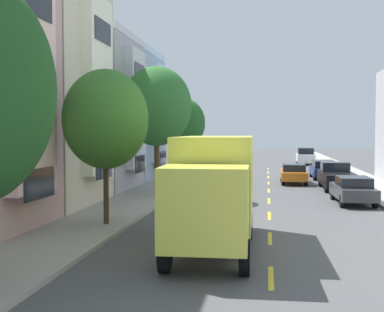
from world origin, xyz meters
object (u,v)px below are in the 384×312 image
parked_hatchback_silver (226,160)px  parked_sedan_charcoal (353,190)px  street_tree_farthest (183,123)px  parked_wagon_navy (323,169)px  parked_pickup_black (337,177)px  delivery_box_truck (215,186)px  street_tree_third (157,106)px  moving_orange_sedan (293,173)px  street_tree_second (106,119)px  parked_suv_white (305,156)px  parked_hatchback_champagne (221,164)px

parked_hatchback_silver → parked_sedan_charcoal: size_ratio=0.88×
street_tree_farthest → parked_wagon_navy: size_ratio=1.31×
parked_pickup_black → delivery_box_truck: bearing=-109.1°
street_tree_third → moving_orange_sedan: (8.20, 9.14, -4.48)m
street_tree_second → parked_pickup_black: 18.88m
delivery_box_truck → parked_hatchback_silver: delivery_box_truck is taller
moving_orange_sedan → parked_wagon_navy: bearing=57.9°
moving_orange_sedan → street_tree_third: bearing=-131.9°
parked_suv_white → parked_sedan_charcoal: size_ratio=1.06×
parked_hatchback_champagne → street_tree_second: bearing=-94.2°
parked_suv_white → parked_sedan_charcoal: parked_suv_white is taller
parked_hatchback_champagne → parked_wagon_navy: (8.67, -5.72, 0.05)m
street_tree_second → parked_sedan_charcoal: 14.02m
parked_pickup_black → moving_orange_sedan: parked_pickup_black is taller
parked_hatchback_champagne → moving_orange_sedan: 11.53m
moving_orange_sedan → parked_hatchback_champagne: bearing=122.1°
delivery_box_truck → parked_wagon_navy: 26.29m
parked_hatchback_silver → parked_sedan_charcoal: (8.82, -26.97, -0.01)m
street_tree_third → moving_orange_sedan: bearing=48.1°
street_tree_farthest → moving_orange_sedan: size_ratio=1.37×
street_tree_farthest → parked_hatchback_silver: size_ratio=1.55×
parked_hatchback_champagne → parked_wagon_navy: 10.39m
parked_wagon_navy → parked_hatchback_champagne: bearing=146.5°
street_tree_second → parked_wagon_navy: 25.31m
parked_wagon_navy → moving_orange_sedan: 4.78m
parked_wagon_navy → street_tree_farthest: bearing=-160.9°
street_tree_second → parked_hatchback_silver: size_ratio=1.52×
parked_hatchback_champagne → parked_sedan_charcoal: (8.68, -20.10, -0.01)m
street_tree_second → parked_suv_white: (10.65, 40.97, -3.27)m
street_tree_second → delivery_box_truck: size_ratio=0.78×
parked_suv_white → street_tree_second: bearing=-104.6°
street_tree_farthest → street_tree_second: bearing=-90.0°
parked_sedan_charcoal → parked_wagon_navy: bearing=90.1°
street_tree_third → parked_hatchback_champagne: (2.07, 18.92, -4.47)m
street_tree_third → parked_sedan_charcoal: bearing=-6.3°
parked_hatchback_champagne → parked_pickup_black: bearing=-56.7°
street_tree_farthest → parked_suv_white: size_ratio=1.28×
parked_hatchback_champagne → parked_sedan_charcoal: size_ratio=0.89×
delivery_box_truck → moving_orange_sedan: (3.60, 21.49, -1.27)m
street_tree_farthest → parked_pickup_black: 12.03m
street_tree_third → parked_wagon_navy: 17.57m
parked_hatchback_champagne → parked_hatchback_silver: bearing=91.2°
parked_suv_white → street_tree_farthest: bearing=-115.8°
street_tree_second → parked_pickup_black: size_ratio=1.15×
street_tree_second → street_tree_third: size_ratio=0.82×
parked_wagon_navy → street_tree_second: bearing=-115.4°
delivery_box_truck → parked_pickup_black: delivery_box_truck is taller
parked_wagon_navy → parked_suv_white: parked_suv_white is taller
street_tree_third → parked_suv_white: size_ratio=1.53×
moving_orange_sedan → parked_sedan_charcoal: bearing=-76.1°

